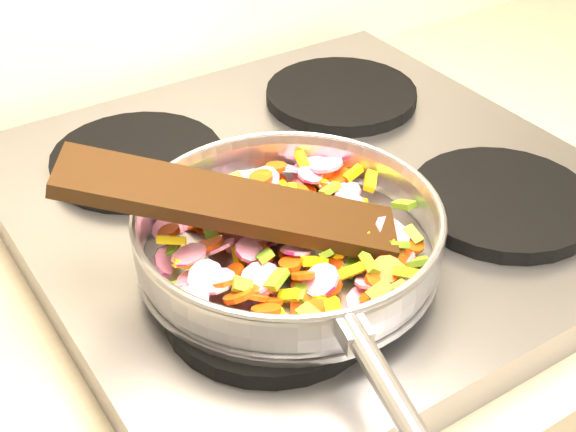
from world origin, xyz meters
TOP-DOWN VIEW (x-y plane):
  - cooktop at (-0.70, 1.67)m, footprint 0.60×0.60m
  - grate_fl at (-0.84, 1.52)m, footprint 0.19×0.19m
  - grate_fr at (-0.56, 1.52)m, footprint 0.19×0.19m
  - grate_bl at (-0.84, 1.81)m, footprint 0.19×0.19m
  - grate_br at (-0.56, 1.81)m, footprint 0.19×0.19m
  - saute_pan at (-0.80, 1.56)m, footprint 0.31×0.48m
  - vegetable_heap at (-0.79, 1.56)m, footprint 0.25×0.25m
  - wooden_spatula at (-0.84, 1.59)m, footprint 0.29×0.22m

SIDE VIEW (x-z plane):
  - cooktop at x=-0.70m, z-range 0.90..0.94m
  - grate_fl at x=-0.84m, z-range 0.94..0.96m
  - grate_fr at x=-0.56m, z-range 0.94..0.96m
  - grate_bl at x=-0.84m, z-range 0.94..0.96m
  - grate_br at x=-0.56m, z-range 0.94..0.96m
  - vegetable_heap at x=-0.79m, z-range 0.95..1.00m
  - saute_pan at x=-0.80m, z-range 0.96..1.01m
  - wooden_spatula at x=-0.84m, z-range 0.97..1.06m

